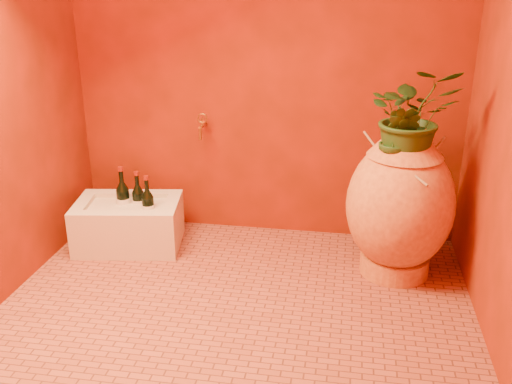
% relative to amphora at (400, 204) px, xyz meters
% --- Properties ---
extents(floor, '(2.50, 2.50, 0.00)m').
position_rel_amphora_xyz_m(floor, '(-0.85, -0.52, -0.43)').
color(floor, brown).
rests_on(floor, ground).
extents(wall_back, '(2.50, 0.02, 2.50)m').
position_rel_amphora_xyz_m(wall_back, '(-0.85, 0.48, 0.82)').
color(wall_back, '#551B04').
rests_on(wall_back, ground).
extents(amphora, '(0.80, 0.80, 0.87)m').
position_rel_amphora_xyz_m(amphora, '(0.00, 0.00, 0.00)').
color(amphora, '#CE853A').
rests_on(amphora, floor).
extents(stone_basin, '(0.71, 0.54, 0.30)m').
position_rel_amphora_xyz_m(stone_basin, '(-1.68, 0.08, -0.29)').
color(stone_basin, beige).
rests_on(stone_basin, floor).
extents(wine_bottle_a, '(0.08, 0.08, 0.32)m').
position_rel_amphora_xyz_m(wine_bottle_a, '(-1.53, 0.07, -0.15)').
color(wine_bottle_a, black).
rests_on(wine_bottle_a, stone_basin).
extents(wine_bottle_b, '(0.09, 0.09, 0.35)m').
position_rel_amphora_xyz_m(wine_bottle_b, '(-1.72, 0.12, -0.14)').
color(wine_bottle_b, black).
rests_on(wine_bottle_b, stone_basin).
extents(wine_bottle_c, '(0.08, 0.08, 0.32)m').
position_rel_amphora_xyz_m(wine_bottle_c, '(-1.62, 0.14, -0.15)').
color(wine_bottle_c, black).
rests_on(wine_bottle_c, stone_basin).
extents(wall_tap, '(0.07, 0.14, 0.16)m').
position_rel_amphora_xyz_m(wall_tap, '(-1.25, 0.40, 0.31)').
color(wall_tap, olive).
rests_on(wall_tap, wall_back).
extents(plant_main, '(0.53, 0.48, 0.53)m').
position_rel_amphora_xyz_m(plant_main, '(0.02, -0.01, 0.52)').
color(plant_main, '#1E4117').
rests_on(plant_main, amphora).
extents(plant_side, '(0.26, 0.25, 0.38)m').
position_rel_amphora_xyz_m(plant_side, '(-0.05, -0.08, 0.40)').
color(plant_side, '#1E4117').
rests_on(plant_side, amphora).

